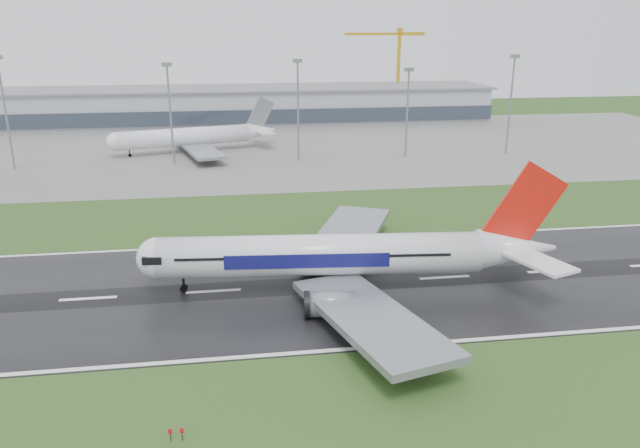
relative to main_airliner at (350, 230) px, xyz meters
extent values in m
plane|color=#26471A|center=(-22.60, 1.98, -10.33)|extent=(520.00, 520.00, 0.00)
cube|color=black|center=(-22.60, 1.98, -10.28)|extent=(400.00, 45.00, 0.10)
cube|color=slate|center=(-22.60, 126.98, -10.29)|extent=(400.00, 130.00, 0.08)
cube|color=#91949C|center=(-22.60, 186.98, -2.83)|extent=(240.00, 36.00, 15.00)
cylinder|color=gray|center=(-85.26, 101.98, 6.05)|extent=(0.64, 0.64, 32.77)
cylinder|color=gray|center=(-37.16, 101.98, 4.80)|extent=(0.64, 0.64, 30.27)
cylinder|color=gray|center=(2.77, 101.98, 5.19)|extent=(0.64, 0.64, 31.03)
cylinder|color=gray|center=(38.86, 101.98, 3.70)|extent=(0.64, 0.64, 28.05)
cylinder|color=gray|center=(74.49, 101.98, 5.66)|extent=(0.64, 0.64, 31.97)
camera|label=1|loc=(-18.21, -91.09, 31.68)|focal=33.81mm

